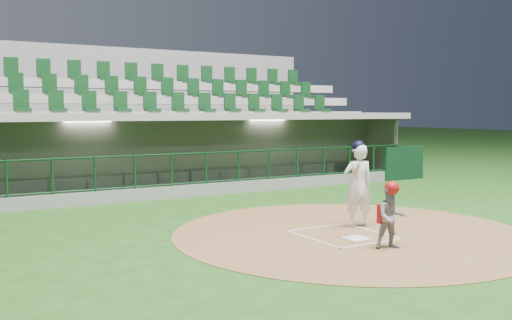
{
  "coord_description": "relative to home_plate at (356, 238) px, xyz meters",
  "views": [
    {
      "loc": [
        -7.1,
        -8.98,
        2.44
      ],
      "look_at": [
        -0.29,
        2.6,
        1.3
      ],
      "focal_mm": 40.0,
      "sensor_mm": 36.0,
      "label": 1
    }
  ],
  "objects": [
    {
      "name": "seating_deck",
      "position": [
        0.0,
        11.61,
        1.4
      ],
      "size": [
        17.0,
        6.72,
        5.15
      ],
      "color": "slate",
      "rests_on": "ground"
    },
    {
      "name": "dugout_structure",
      "position": [
        0.04,
        8.55,
        0.93
      ],
      "size": [
        16.4,
        3.7,
        3.0
      ],
      "color": "gray",
      "rests_on": "ground"
    },
    {
      "name": "batter",
      "position": [
        0.82,
        0.92,
        0.9
      ],
      "size": [
        0.9,
        0.93,
        1.83
      ],
      "color": "white",
      "rests_on": "dirt_circle"
    },
    {
      "name": "dirt_circle",
      "position": [
        0.3,
        0.5,
        -0.02
      ],
      "size": [
        7.2,
        7.2,
        0.01
      ],
      "primitive_type": "cylinder",
      "color": "brown",
      "rests_on": "ground"
    },
    {
      "name": "catcher",
      "position": [
        0.03,
        -0.88,
        0.59
      ],
      "size": [
        0.67,
        0.61,
        1.21
      ],
      "color": "gray",
      "rests_on": "dirt_circle"
    },
    {
      "name": "ground",
      "position": [
        0.0,
        0.7,
        -0.02
      ],
      "size": [
        120.0,
        120.0,
        0.0
      ],
      "primitive_type": "plane",
      "color": "#1C4814",
      "rests_on": "ground"
    },
    {
      "name": "batter_box_chalk",
      "position": [
        0.0,
        0.4,
        -0.0
      ],
      "size": [
        1.55,
        1.8,
        0.01
      ],
      "color": "silver",
      "rests_on": "ground"
    },
    {
      "name": "home_plate",
      "position": [
        0.0,
        0.0,
        0.0
      ],
      "size": [
        0.43,
        0.43,
        0.02
      ],
      "primitive_type": "cube",
      "color": "silver",
      "rests_on": "dirt_circle"
    }
  ]
}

